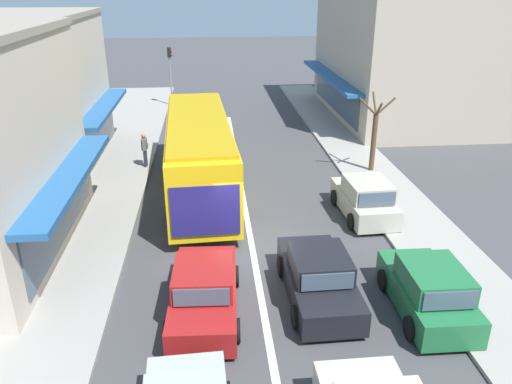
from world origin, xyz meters
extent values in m
plane|color=#3F3F42|center=(0.00, 0.00, 0.00)|extent=(140.00, 140.00, 0.00)
cube|color=silver|center=(0.00, 4.00, 0.00)|extent=(0.20, 28.00, 0.01)
cube|color=gray|center=(-6.80, 6.00, 0.07)|extent=(5.20, 44.00, 0.14)
cube|color=gray|center=(6.20, 6.00, 0.06)|extent=(2.80, 44.00, 0.12)
cube|color=#23568E|center=(-5.83, 0.57, 2.70)|extent=(1.10, 8.39, 0.20)
cube|color=#425160|center=(-6.25, 0.57, 1.40)|extent=(0.06, 7.29, 1.80)
cube|color=beige|center=(-10.20, 10.01, 3.44)|extent=(6.54, 8.99, 6.88)
cube|color=#23568E|center=(-6.48, 10.01, 2.70)|extent=(1.10, 8.27, 0.20)
cube|color=#425160|center=(-6.90, 10.01, 1.40)|extent=(0.06, 7.19, 1.80)
cube|color=gray|center=(-10.20, 10.01, 7.00)|extent=(6.70, 8.99, 0.24)
cube|color=#B2A38E|center=(11.50, 17.51, 4.28)|extent=(8.84, 13.73, 8.57)
cube|color=#23568E|center=(6.63, 17.51, 2.70)|extent=(1.10, 12.63, 0.20)
cube|color=#425160|center=(7.05, 17.51, 1.40)|extent=(0.06, 10.99, 1.80)
cube|color=yellow|center=(-1.79, 5.37, 1.76)|extent=(3.00, 10.90, 2.70)
cube|color=#425160|center=(-1.79, 5.37, 2.16)|extent=(3.02, 10.48, 0.90)
cube|color=navy|center=(-1.54, -0.05, 1.56)|extent=(2.25, 0.17, 1.76)
cube|color=#AF890F|center=(-1.79, 5.37, 3.17)|extent=(2.84, 10.04, 0.12)
cylinder|color=black|center=(-3.19, 8.66, 0.48)|extent=(0.30, 0.97, 0.96)
cylinder|color=black|center=(-0.70, 8.78, 0.48)|extent=(0.30, 0.97, 0.96)
cylinder|color=black|center=(-2.90, 2.35, 0.48)|extent=(0.30, 0.97, 0.96)
cylinder|color=black|center=(-0.40, 2.47, 0.48)|extent=(0.30, 0.97, 0.96)
cube|color=maroon|center=(-1.60, -3.23, 0.51)|extent=(1.92, 4.28, 0.72)
cube|color=maroon|center=(-1.61, -3.33, 1.17)|extent=(1.64, 1.87, 0.60)
cube|color=#425160|center=(-1.56, -2.41, 1.17)|extent=(1.44, 0.13, 0.51)
cube|color=#425160|center=(-1.65, -4.25, 1.17)|extent=(1.41, 0.13, 0.48)
cylinder|color=black|center=(-2.40, -1.93, 0.31)|extent=(0.21, 0.63, 0.62)
cylinder|color=black|center=(-0.68, -2.01, 0.31)|extent=(0.21, 0.63, 0.62)
cylinder|color=black|center=(-2.52, -4.45, 0.31)|extent=(0.21, 0.63, 0.62)
cylinder|color=black|center=(-0.80, -4.53, 0.31)|extent=(0.21, 0.63, 0.62)
cube|color=#425160|center=(-1.95, -7.14, 1.22)|extent=(1.40, 0.11, 0.54)
cube|color=black|center=(1.62, -2.84, 0.51)|extent=(1.77, 4.22, 0.72)
cube|color=black|center=(1.62, -2.94, 1.17)|extent=(1.58, 1.82, 0.60)
cube|color=#425160|center=(1.61, -2.02, 1.17)|extent=(1.44, 0.08, 0.51)
cube|color=#425160|center=(1.63, -3.86, 1.17)|extent=(1.40, 0.08, 0.48)
cylinder|color=black|center=(0.74, -1.59, 0.31)|extent=(0.19, 0.62, 0.62)
cylinder|color=black|center=(2.46, -1.57, 0.31)|extent=(0.19, 0.62, 0.62)
cylinder|color=black|center=(0.77, -4.11, 0.31)|extent=(0.19, 0.62, 0.62)
cylinder|color=black|center=(2.49, -4.09, 0.31)|extent=(0.19, 0.62, 0.62)
cube|color=#1E6638|center=(4.43, -3.77, 0.52)|extent=(1.71, 3.73, 0.76)
cube|color=#1E6638|center=(4.42, -4.07, 1.22)|extent=(1.56, 1.93, 0.64)
cube|color=#425160|center=(4.44, -3.10, 1.22)|extent=(1.40, 0.09, 0.54)
cube|color=#425160|center=(4.40, -5.04, 1.22)|extent=(1.37, 0.09, 0.51)
cylinder|color=black|center=(3.63, -2.64, 0.31)|extent=(0.19, 0.62, 0.62)
cylinder|color=black|center=(5.27, -2.67, 0.31)|extent=(0.19, 0.62, 0.62)
cylinder|color=black|center=(3.59, -4.86, 0.31)|extent=(0.19, 0.62, 0.62)
cylinder|color=black|center=(5.23, -4.89, 0.31)|extent=(0.19, 0.62, 0.62)
cube|color=#B7B29E|center=(4.52, 2.38, 0.52)|extent=(1.79, 3.76, 0.76)
cube|color=#B7B29E|center=(4.53, 2.08, 1.22)|extent=(1.59, 1.96, 0.64)
cube|color=#425160|center=(4.50, 3.05, 1.22)|extent=(1.40, 0.12, 0.54)
cube|color=#425160|center=(4.57, 1.11, 1.22)|extent=(1.37, 0.11, 0.51)
cylinder|color=black|center=(3.66, 3.45, 0.31)|extent=(0.20, 0.63, 0.62)
cylinder|color=black|center=(5.30, 3.52, 0.31)|extent=(0.20, 0.63, 0.62)
cylinder|color=black|center=(3.75, 1.23, 0.31)|extent=(0.20, 0.63, 0.62)
cylinder|color=black|center=(5.39, 1.30, 0.31)|extent=(0.20, 0.63, 0.62)
cylinder|color=gray|center=(-3.93, 21.37, 2.10)|extent=(0.12, 0.12, 4.20)
cube|color=black|center=(-3.93, 21.37, 3.85)|extent=(0.24, 0.24, 0.68)
sphere|color=red|center=(-3.79, 21.37, 4.08)|extent=(0.13, 0.13, 0.13)
sphere|color=black|center=(-3.79, 21.37, 3.86)|extent=(0.13, 0.13, 0.13)
sphere|color=black|center=(-3.79, 21.37, 3.64)|extent=(0.13, 0.13, 0.13)
cylinder|color=brown|center=(6.28, 6.96, 1.39)|extent=(0.24, 0.24, 2.78)
cylinder|color=brown|center=(6.28, 7.31, 3.24)|extent=(0.10, 0.78, 0.97)
cylinder|color=brown|center=(6.69, 6.96, 3.16)|extent=(0.88, 0.10, 0.84)
cylinder|color=brown|center=(6.28, 6.65, 3.13)|extent=(0.10, 0.70, 0.76)
cylinder|color=brown|center=(5.86, 6.96, 3.18)|extent=(0.91, 0.10, 0.86)
cylinder|color=#232838|center=(-4.45, 8.34, 0.56)|extent=(0.14, 0.14, 0.84)
cylinder|color=#232838|center=(-4.43, 8.52, 0.56)|extent=(0.14, 0.14, 0.84)
cube|color=slate|center=(-4.44, 8.43, 1.26)|extent=(0.25, 0.38, 0.56)
sphere|color=#9E7051|center=(-4.44, 8.43, 1.66)|extent=(0.22, 0.22, 0.22)
cylinder|color=slate|center=(-4.46, 8.19, 1.26)|extent=(0.09, 0.09, 0.54)
cylinder|color=slate|center=(-4.42, 8.67, 1.26)|extent=(0.09, 0.09, 0.54)
cube|color=black|center=(-4.43, 8.74, 1.08)|extent=(0.25, 0.12, 0.22)
camera|label=1|loc=(-1.28, -14.70, 8.41)|focal=35.00mm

